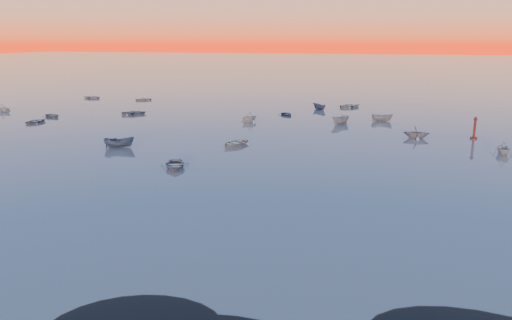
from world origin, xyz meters
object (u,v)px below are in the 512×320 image
(boat_near_center, at_px, (119,147))
(boat_near_right, at_px, (503,154))
(boat_near_left, at_px, (175,168))
(channel_marker, at_px, (474,129))

(boat_near_center, relative_size, boat_near_right, 1.13)
(boat_near_left, xyz_separation_m, channel_marker, (33.43, 24.80, 1.28))
(boat_near_right, bearing_deg, channel_marker, -78.58)
(boat_near_left, height_order, boat_near_right, boat_near_right)
(boat_near_left, distance_m, channel_marker, 41.64)
(boat_near_left, bearing_deg, boat_near_center, 122.27)
(boat_near_center, distance_m, boat_near_right, 46.93)
(boat_near_center, xyz_separation_m, channel_marker, (44.30, 17.13, 1.28))
(boat_near_left, height_order, boat_near_center, boat_near_center)
(boat_near_right, xyz_separation_m, channel_marker, (-1.91, 8.95, 1.28))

